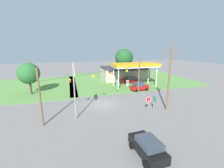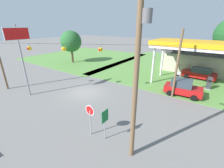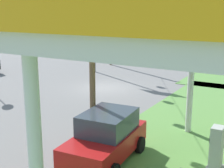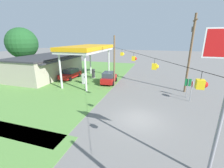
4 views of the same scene
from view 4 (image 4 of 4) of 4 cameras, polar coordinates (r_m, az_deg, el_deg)
name	(u,v)px [view 4 (image 4 of 4)]	position (r m, az deg, el deg)	size (l,w,h in m)	color
ground_plane	(139,119)	(14.27, 10.17, -13.06)	(160.00, 160.00, 0.00)	slate
grass_verge_station_corner	(53,74)	(32.60, -21.59, 3.43)	(36.00, 28.00, 0.04)	#5B8E42
gas_station_canopy	(88,49)	(25.29, -9.28, 13.01)	(11.34, 5.32, 5.88)	silver
gas_station_store	(47,66)	(31.15, -23.55, 6.27)	(13.93, 8.29, 3.89)	#B2A893
fuel_pump_near	(84,79)	(24.38, -10.71, 1.87)	(0.71, 0.56, 1.66)	gray
fuel_pump_far	(93,74)	(27.67, -7.10, 3.87)	(0.71, 0.56, 1.66)	gray
car_at_pumps_front	(109,78)	(24.10, -1.19, 2.43)	(4.19, 2.38, 1.90)	#AD1414
car_at_pumps_rear	(71,74)	(28.07, -15.52, 3.79)	(4.83, 2.23, 1.72)	#AD1414
stop_sign_roadside	(192,87)	(19.25, 28.14, -0.89)	(0.80, 0.08, 2.50)	#99999E
route_sign	(188,84)	(20.33, 26.90, -0.13)	(0.10, 0.70, 2.40)	gray
utility_pole_main	(191,51)	(21.92, 27.74, 11.19)	(2.20, 0.44, 9.94)	brown
signal_span_gantry	(142,76)	(12.72, 11.20, 3.07)	(18.35, 10.24, 7.44)	brown
tree_behind_station	(22,43)	(38.44, -31.07, 13.15)	(6.44, 6.44, 9.20)	#4C3828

